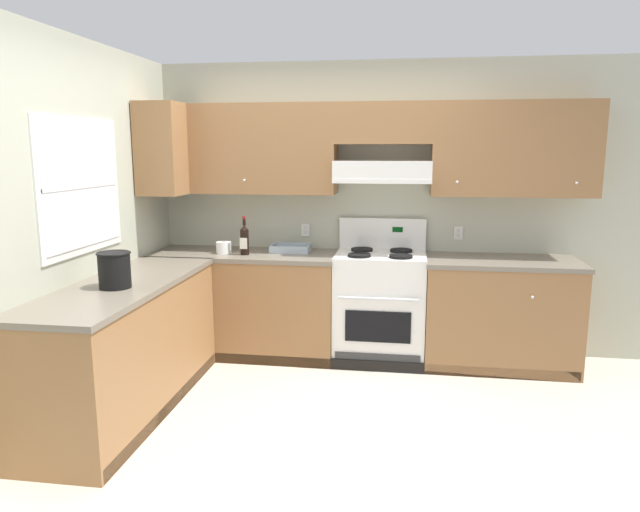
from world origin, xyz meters
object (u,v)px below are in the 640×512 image
(stove, at_px, (380,305))
(paper_towel_roll, at_px, (224,248))
(wine_bottle, at_px, (245,239))
(bowl, at_px, (291,249))
(bucket, at_px, (114,269))

(stove, relative_size, paper_towel_roll, 9.25)
(wine_bottle, xyz_separation_m, bowl, (0.36, 0.21, -0.11))
(paper_towel_roll, bearing_deg, bowl, 17.42)
(bucket, relative_size, paper_towel_roll, 1.83)
(wine_bottle, relative_size, paper_towel_roll, 2.55)
(stove, bearing_deg, wine_bottle, -174.81)
(stove, bearing_deg, paper_towel_roll, -176.96)
(wine_bottle, bearing_deg, bowl, 29.97)
(stove, height_order, wine_bottle, wine_bottle)
(stove, relative_size, bowl, 3.54)
(paper_towel_roll, bearing_deg, stove, 3.04)
(bucket, bearing_deg, paper_towel_roll, 76.94)
(stove, xyz_separation_m, bucket, (-1.66, -1.40, 0.56))
(stove, xyz_separation_m, paper_towel_roll, (-1.35, -0.07, 0.48))
(wine_bottle, height_order, paper_towel_roll, wine_bottle)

